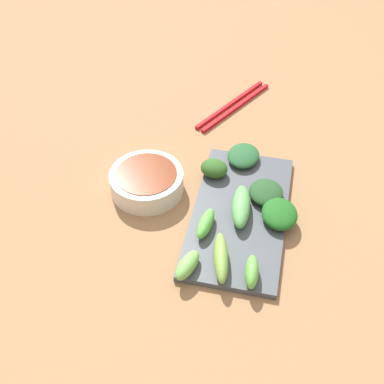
% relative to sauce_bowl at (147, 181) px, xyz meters
% --- Properties ---
extents(tabletop, '(2.10, 2.10, 0.02)m').
position_rel_sauce_bowl_xyz_m(tabletop, '(0.12, -0.03, -0.03)').
color(tabletop, '#976F4A').
rests_on(tabletop, ground).
extents(sauce_bowl, '(0.14, 0.14, 0.04)m').
position_rel_sauce_bowl_xyz_m(sauce_bowl, '(0.00, 0.00, 0.00)').
color(sauce_bowl, silver).
rests_on(sauce_bowl, tabletop).
extents(serving_plate, '(0.16, 0.32, 0.01)m').
position_rel_sauce_bowl_xyz_m(serving_plate, '(0.18, -0.03, -0.02)').
color(serving_plate, '#464D54').
rests_on(serving_plate, tabletop).
extents(broccoli_stalk_0, '(0.04, 0.10, 0.03)m').
position_rel_sauce_bowl_xyz_m(broccoli_stalk_0, '(0.16, -0.15, 0.00)').
color(broccoli_stalk_0, '#79AA46').
rests_on(broccoli_stalk_0, serving_plate).
extents(broccoli_leafy_1, '(0.07, 0.08, 0.02)m').
position_rel_sauce_bowl_xyz_m(broccoli_leafy_1, '(0.25, -0.03, 0.00)').
color(broccoli_leafy_1, '#1C5D1D').
rests_on(broccoli_leafy_1, serving_plate).
extents(broccoli_leafy_2, '(0.07, 0.07, 0.02)m').
position_rel_sauce_bowl_xyz_m(broccoli_leafy_2, '(0.22, 0.02, -0.00)').
color(broccoli_leafy_2, '#224A24').
rests_on(broccoli_leafy_2, serving_plate).
extents(broccoli_leafy_3, '(0.06, 0.05, 0.03)m').
position_rel_sauce_bowl_xyz_m(broccoli_leafy_3, '(0.11, 0.06, 0.00)').
color(broccoli_leafy_3, '#2C5A20').
rests_on(broccoli_leafy_3, serving_plate).
extents(broccoli_stalk_4, '(0.03, 0.07, 0.03)m').
position_rel_sauce_bowl_xyz_m(broccoli_stalk_4, '(0.13, -0.08, 0.00)').
color(broccoli_stalk_4, '#5BB947').
rests_on(broccoli_stalk_4, serving_plate).
extents(broccoli_leafy_5, '(0.07, 0.08, 0.02)m').
position_rel_sauce_bowl_xyz_m(broccoli_leafy_5, '(0.16, 0.11, -0.00)').
color(broccoli_leafy_5, '#24592E').
rests_on(broccoli_leafy_5, serving_plate).
extents(broccoli_stalk_6, '(0.03, 0.06, 0.03)m').
position_rel_sauce_bowl_xyz_m(broccoli_stalk_6, '(0.22, -0.16, 0.00)').
color(broccoli_stalk_6, '#5FB149').
rests_on(broccoli_stalk_6, serving_plate).
extents(broccoli_stalk_7, '(0.04, 0.10, 0.03)m').
position_rel_sauce_bowl_xyz_m(broccoli_stalk_7, '(0.18, -0.03, 0.00)').
color(broccoli_stalk_7, '#5EAB5B').
rests_on(broccoli_stalk_7, serving_plate).
extents(broccoli_stalk_8, '(0.04, 0.07, 0.02)m').
position_rel_sauce_bowl_xyz_m(broccoli_stalk_8, '(0.12, -0.17, 0.00)').
color(broccoli_stalk_8, '#6DB353').
rests_on(broccoli_stalk_8, serving_plate).
extents(chopsticks, '(0.13, 0.21, 0.01)m').
position_rel_sauce_bowl_xyz_m(chopsticks, '(0.12, 0.29, -0.02)').
color(chopsticks, '#B11219').
rests_on(chopsticks, tabletop).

